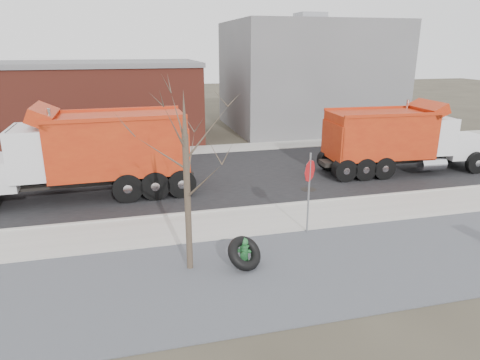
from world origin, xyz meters
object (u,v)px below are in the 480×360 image
object	(u,v)px
truck_tire	(244,253)
dump_truck_red_a	(400,137)
dump_truck_red_b	(87,151)
fire_hydrant	(244,252)
stop_sign	(309,180)

from	to	relation	value
truck_tire	dump_truck_red_a	distance (m)	12.87
dump_truck_red_b	dump_truck_red_a	bearing A→B (deg)	178.63
fire_hydrant	truck_tire	distance (m)	0.22
fire_hydrant	dump_truck_red_b	xyz separation A→B (m)	(-4.85, 7.45, 1.62)
truck_tire	stop_sign	bearing A→B (deg)	33.97
dump_truck_red_a	dump_truck_red_b	world-z (taller)	dump_truck_red_b
fire_hydrant	stop_sign	distance (m)	3.54
fire_hydrant	truck_tire	world-z (taller)	truck_tire
fire_hydrant	truck_tire	bearing A→B (deg)	-79.92
fire_hydrant	truck_tire	xyz separation A→B (m)	(-0.04, -0.21, 0.07)
dump_truck_red_a	dump_truck_red_b	xyz separation A→B (m)	(-15.00, -0.08, 0.21)
stop_sign	dump_truck_red_b	xyz separation A→B (m)	(-7.56, 5.80, 0.07)
dump_truck_red_a	dump_truck_red_b	bearing A→B (deg)	-176.85
stop_sign	dump_truck_red_a	world-z (taller)	dump_truck_red_a
dump_truck_red_b	fire_hydrant	bearing A→B (deg)	121.38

